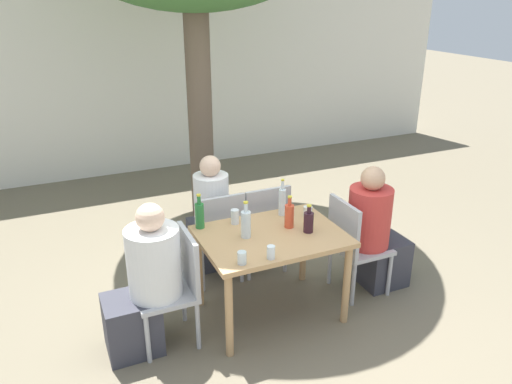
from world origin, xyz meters
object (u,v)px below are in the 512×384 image
Objects in this scene: wine_bottle_0 at (309,222)px; person_seated_0 at (145,286)px; patio_chair_3 at (263,223)px; soda_bottle_2 at (289,215)px; water_bottle_4 at (246,223)px; drinking_glass_0 at (242,258)px; person_seated_2 at (209,220)px; dining_table_front at (271,245)px; water_bottle_1 at (282,201)px; green_bottle_3 at (200,215)px; patio_chair_1 at (353,242)px; patio_chair_2 at (218,232)px; drinking_glass_3 at (308,212)px; person_seated_1 at (375,234)px; drinking_glass_1 at (271,252)px; patio_chair_0 at (176,282)px; drinking_glass_2 at (235,217)px.

person_seated_0 is at bearing 176.45° from wine_bottle_0.
soda_bottle_2 reaches higher than patio_chair_3.
water_bottle_4 is 3.19× the size of drinking_glass_0.
wine_bottle_0 is at bearing 94.93° from patio_chair_3.
dining_table_front is at bearing 104.32° from person_seated_2.
water_bottle_1 is 0.72m from green_bottle_3.
green_bottle_3 is at bearing 156.76° from soda_bottle_2.
water_bottle_1 reaches higher than patio_chair_1.
patio_chair_2 is at bearing 128.97° from person_seated_0.
green_bottle_3 is at bearing 23.30° from patio_chair_3.
person_seated_2 reaches higher than water_bottle_4.
wine_bottle_0 is at bearing -118.61° from drinking_glass_3.
drinking_glass_0 is at bearing 103.14° from person_seated_1.
green_bottle_3 is at bearing 114.29° from drinking_glass_1.
water_bottle_4 is (0.02, -0.61, 0.35)m from patio_chair_2.
wine_bottle_0 is 0.53m from drinking_glass_1.
person_seated_0 is at bearing 47.84° from person_seated_2.
patio_chair_0 is 3.82× the size of wine_bottle_0.
patio_chair_2 is 1.03m from drinking_glass_0.
patio_chair_1 is 0.50m from drinking_glass_3.
water_bottle_4 is 0.27m from drinking_glass_2.
patio_chair_0 is 0.76× the size of person_seated_1.
soda_bottle_2 reaches higher than wine_bottle_0.
patio_chair_0 and patio_chair_2 have the same top height.
soda_bottle_2 is at bearing 93.29° from patio_chair_0.
patio_chair_1 reaches higher than drinking_glass_1.
person_seated_1 reaches higher than patio_chair_3.
soda_bottle_2 is (-0.05, -0.24, -0.02)m from water_bottle_1.
patio_chair_0 is at bearing -176.71° from soda_bottle_2.
patio_chair_3 is at bearing 152.34° from person_seated_2.
wine_bottle_0 reaches higher than drinking_glass_3.
green_bottle_3 reaches higher than drinking_glass_1.
water_bottle_4 is at bearing 88.27° from person_seated_1.
person_seated_2 reaches higher than person_seated_0.
water_bottle_4 reaches higher than patio_chair_3.
patio_chair_0 is 0.86m from patio_chair_2.
person_seated_0 reaches higher than dining_table_front.
green_bottle_3 is at bearing 50.08° from patio_chair_2.
wine_bottle_0 reaches higher than patio_chair_3.
dining_table_front is 0.92m from person_seated_2.
person_seated_1 is at bearing 13.14° from drinking_glass_0.
person_seated_0 is 9.44× the size of drinking_glass_2.
wine_bottle_0 is 0.80× the size of green_bottle_3.
person_seated_1 is (2.06, -0.00, -0.00)m from person_seated_0.
drinking_glass_1 is (-0.41, -0.64, -0.08)m from water_bottle_1.
green_bottle_3 reaches higher than soda_bottle_2.
drinking_glass_2 is (-0.43, 0.00, -0.07)m from water_bottle_1.
patio_chair_1 is at bearing -24.55° from drinking_glass_3.
water_bottle_1 is 0.51m from water_bottle_4.
green_bottle_3 is 3.15× the size of drinking_glass_3.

